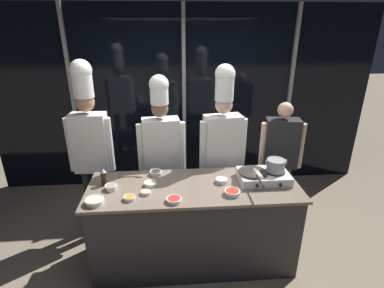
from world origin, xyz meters
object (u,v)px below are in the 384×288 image
(frying_pan, at_px, (253,170))
(person_guest, at_px, (280,152))
(squeeze_bottle_soy, at_px, (104,177))
(serving_spoon_slotted, at_px, (136,176))
(prep_bowl_noodles, at_px, (150,184))
(chef_line, at_px, (222,140))
(prep_bowl_bean_sprouts, at_px, (221,180))
(prep_bowl_shrimp, at_px, (146,192))
(prep_bowl_bell_pepper, at_px, (174,200))
(portable_stove, at_px, (263,176))
(prep_bowl_chicken, at_px, (94,201))
(chef_head, at_px, (90,137))
(prep_bowl_carrots, at_px, (129,198))
(chef_sous, at_px, (161,144))
(prep_bowl_mushrooms, at_px, (111,187))
(prep_bowl_soy_glaze, at_px, (156,173))
(stock_pot, at_px, (276,165))

(frying_pan, relative_size, person_guest, 0.33)
(squeeze_bottle_soy, relative_size, serving_spoon_slotted, 0.73)
(prep_bowl_noodles, bearing_deg, chef_line, 34.20)
(prep_bowl_bean_sprouts, height_order, serving_spoon_slotted, prep_bowl_bean_sprouts)
(prep_bowl_shrimp, xyz_separation_m, prep_bowl_bell_pepper, (0.26, -0.15, 0.00))
(portable_stove, bearing_deg, prep_bowl_chicken, -170.00)
(serving_spoon_slotted, height_order, person_guest, person_guest)
(serving_spoon_slotted, bearing_deg, prep_bowl_chicken, -124.07)
(person_guest, bearing_deg, chef_head, 9.76)
(prep_bowl_bell_pepper, bearing_deg, frying_pan, 20.96)
(prep_bowl_bean_sprouts, height_order, person_guest, person_guest)
(prep_bowl_bean_sprouts, xyz_separation_m, prep_bowl_carrots, (-0.90, -0.25, -0.00))
(person_guest, bearing_deg, prep_bowl_bean_sprouts, 44.86)
(chef_sous, bearing_deg, chef_head, -3.43)
(prep_bowl_mushrooms, distance_m, chef_sous, 0.82)
(prep_bowl_carrots, xyz_separation_m, person_guest, (1.74, 0.88, 0.01))
(prep_bowl_mushrooms, distance_m, prep_bowl_noodles, 0.38)
(frying_pan, bearing_deg, prep_bowl_bean_sprouts, 179.23)
(prep_bowl_bean_sprouts, height_order, prep_bowl_noodles, prep_bowl_bean_sprouts)
(prep_bowl_soy_glaze, xyz_separation_m, chef_sous, (0.06, 0.37, 0.17))
(prep_bowl_chicken, distance_m, chef_head, 0.92)
(prep_bowl_bean_sprouts, bearing_deg, prep_bowl_bell_pepper, -147.39)
(prep_bowl_shrimp, relative_size, prep_bowl_carrots, 0.86)
(prep_bowl_bean_sprouts, xyz_separation_m, chef_sous, (-0.61, 0.59, 0.17))
(prep_bowl_bean_sprouts, relative_size, chef_line, 0.06)
(chef_head, relative_size, person_guest, 1.32)
(chef_sous, bearing_deg, prep_bowl_bean_sprouts, 130.56)
(prep_bowl_bean_sprouts, height_order, chef_sous, chef_sous)
(portable_stove, bearing_deg, squeeze_bottle_soy, 178.33)
(prep_bowl_soy_glaze, bearing_deg, person_guest, 15.27)
(frying_pan, distance_m, prep_bowl_bean_sprouts, 0.33)
(prep_bowl_bean_sprouts, distance_m, person_guest, 1.05)
(stock_pot, bearing_deg, prep_bowl_mushrooms, -178.20)
(prep_bowl_shrimp, height_order, chef_sous, chef_sous)
(serving_spoon_slotted, bearing_deg, prep_bowl_noodles, -50.42)
(prep_bowl_chicken, height_order, prep_bowl_bell_pepper, prep_bowl_chicken)
(prep_bowl_mushrooms, bearing_deg, prep_bowl_soy_glaze, 32.64)
(prep_bowl_mushrooms, height_order, chef_sous, chef_sous)
(chef_head, bearing_deg, prep_bowl_bell_pepper, 139.09)
(serving_spoon_slotted, bearing_deg, stock_pot, -7.53)
(frying_pan, bearing_deg, prep_bowl_shrimp, -171.51)
(prep_bowl_chicken, bearing_deg, prep_bowl_bean_sprouts, 13.48)
(prep_bowl_soy_glaze, relative_size, chef_sous, 0.07)
(squeeze_bottle_soy, distance_m, prep_bowl_bean_sprouts, 1.18)
(prep_bowl_mushrooms, relative_size, chef_head, 0.06)
(prep_bowl_bean_sprouts, height_order, prep_bowl_bell_pepper, prep_bowl_bean_sprouts)
(chef_sous, bearing_deg, prep_bowl_mushrooms, 47.28)
(prep_bowl_bell_pepper, relative_size, chef_line, 0.07)
(serving_spoon_slotted, distance_m, chef_sous, 0.52)
(prep_bowl_mushrooms, relative_size, prep_bowl_bell_pepper, 0.84)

